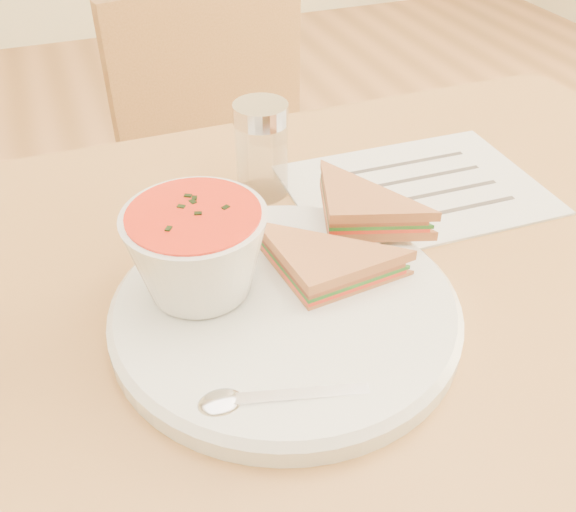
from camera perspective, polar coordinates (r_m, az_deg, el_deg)
name	(u,v)px	position (r m, az deg, el deg)	size (l,w,h in m)	color
chair_far	(261,239)	(1.20, -2.46, 1.50)	(0.37, 0.37, 0.84)	brown
plate	(285,311)	(0.55, -0.23, -4.92)	(0.30, 0.30, 0.02)	white
soup_bowl	(198,256)	(0.53, -8.02, 0.03)	(0.12, 0.12, 0.08)	white
sandwich_half_a	(308,302)	(0.52, 1.83, -4.14)	(0.11, 0.11, 0.03)	#B87041
sandwich_half_b	(329,230)	(0.58, 3.68, 2.34)	(0.10, 0.10, 0.03)	#B87041
spoon	(290,396)	(0.47, 0.20, -12.37)	(0.17, 0.03, 0.01)	silver
paper_menu	(415,189)	(0.73, 11.26, 5.84)	(0.27, 0.20, 0.00)	white
condiment_shaker	(262,150)	(0.69, -2.36, 9.41)	(0.06, 0.06, 0.10)	silver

